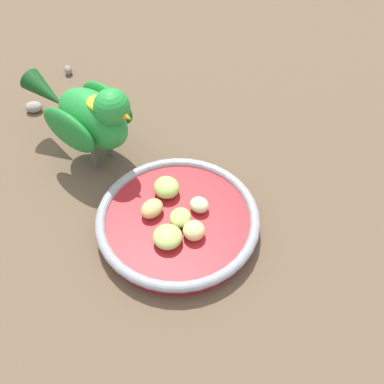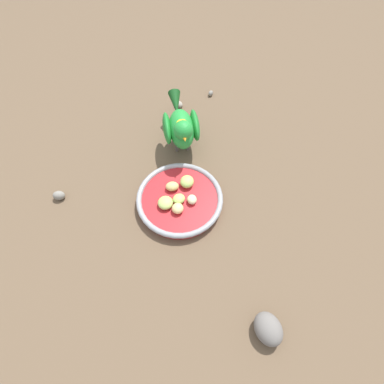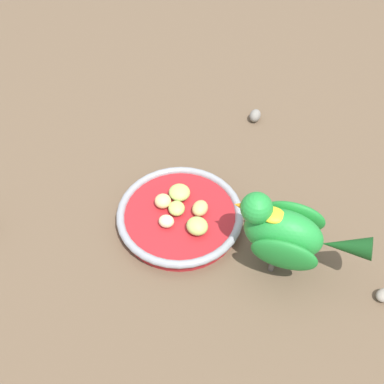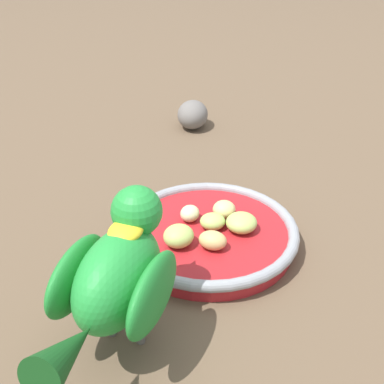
{
  "view_description": "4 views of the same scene",
  "coord_description": "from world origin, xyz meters",
  "px_view_note": "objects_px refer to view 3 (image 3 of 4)",
  "views": [
    {
      "loc": [
        -0.26,
        -0.26,
        0.49
      ],
      "look_at": [
        0.02,
        -0.01,
        0.05
      ],
      "focal_mm": 42.95,
      "sensor_mm": 36.0,
      "label": 1
    },
    {
      "loc": [
        -0.01,
        -0.41,
        0.69
      ],
      "look_at": [
        0.02,
        -0.01,
        0.05
      ],
      "focal_mm": 30.25,
      "sensor_mm": 36.0,
      "label": 2
    },
    {
      "loc": [
        0.44,
        0.19,
        0.65
      ],
      "look_at": [
        -0.04,
        -0.0,
        0.05
      ],
      "focal_mm": 45.27,
      "sensor_mm": 36.0,
      "label": 3
    },
    {
      "loc": [
        -0.19,
        0.46,
        0.37
      ],
      "look_at": [
        0.01,
        -0.02,
        0.06
      ],
      "focal_mm": 49.14,
      "sensor_mm": 36.0,
      "label": 4
    }
  ],
  "objects_px": {
    "apple_piece_3": "(166,221)",
    "apple_piece_5": "(163,201)",
    "apple_piece_0": "(200,208)",
    "pebble_1": "(255,116)",
    "parrot": "(286,232)",
    "apple_piece_1": "(177,208)",
    "feeding_bowl": "(180,216)",
    "apple_piece_4": "(179,192)",
    "apple_piece_2": "(197,226)"
  },
  "relations": [
    {
      "from": "apple_piece_1",
      "to": "apple_piece_5",
      "type": "bearing_deg",
      "value": -99.74
    },
    {
      "from": "feeding_bowl",
      "to": "parrot",
      "type": "height_order",
      "value": "parrot"
    },
    {
      "from": "apple_piece_5",
      "to": "apple_piece_0",
      "type": "bearing_deg",
      "value": 98.38
    },
    {
      "from": "apple_piece_1",
      "to": "pebble_1",
      "type": "distance_m",
      "value": 0.3
    },
    {
      "from": "parrot",
      "to": "pebble_1",
      "type": "height_order",
      "value": "parrot"
    },
    {
      "from": "apple_piece_2",
      "to": "apple_piece_3",
      "type": "distance_m",
      "value": 0.05
    },
    {
      "from": "apple_piece_4",
      "to": "apple_piece_2",
      "type": "bearing_deg",
      "value": 44.32
    },
    {
      "from": "apple_piece_0",
      "to": "apple_piece_1",
      "type": "distance_m",
      "value": 0.04
    },
    {
      "from": "apple_piece_2",
      "to": "parrot",
      "type": "xyz_separation_m",
      "value": [
        -0.0,
        0.14,
        0.05
      ]
    },
    {
      "from": "feeding_bowl",
      "to": "apple_piece_4",
      "type": "height_order",
      "value": "apple_piece_4"
    },
    {
      "from": "parrot",
      "to": "apple_piece_2",
      "type": "bearing_deg",
      "value": -2.19
    },
    {
      "from": "parrot",
      "to": "apple_piece_3",
      "type": "bearing_deg",
      "value": -0.15
    },
    {
      "from": "apple_piece_3",
      "to": "apple_piece_5",
      "type": "relative_size",
      "value": 0.92
    },
    {
      "from": "apple_piece_1",
      "to": "apple_piece_3",
      "type": "height_order",
      "value": "same"
    },
    {
      "from": "apple_piece_4",
      "to": "pebble_1",
      "type": "xyz_separation_m",
      "value": [
        -0.26,
        0.06,
        -0.02
      ]
    },
    {
      "from": "feeding_bowl",
      "to": "apple_piece_5",
      "type": "distance_m",
      "value": 0.04
    },
    {
      "from": "feeding_bowl",
      "to": "parrot",
      "type": "relative_size",
      "value": 1.03
    },
    {
      "from": "feeding_bowl",
      "to": "apple_piece_1",
      "type": "height_order",
      "value": "apple_piece_1"
    },
    {
      "from": "apple_piece_1",
      "to": "pebble_1",
      "type": "height_order",
      "value": "apple_piece_1"
    },
    {
      "from": "apple_piece_0",
      "to": "parrot",
      "type": "distance_m",
      "value": 0.16
    },
    {
      "from": "apple_piece_0",
      "to": "apple_piece_5",
      "type": "height_order",
      "value": "apple_piece_5"
    },
    {
      "from": "apple_piece_4",
      "to": "apple_piece_5",
      "type": "distance_m",
      "value": 0.03
    },
    {
      "from": "feeding_bowl",
      "to": "apple_piece_1",
      "type": "distance_m",
      "value": 0.02
    },
    {
      "from": "apple_piece_5",
      "to": "parrot",
      "type": "bearing_deg",
      "value": 83.28
    },
    {
      "from": "apple_piece_4",
      "to": "pebble_1",
      "type": "height_order",
      "value": "apple_piece_4"
    },
    {
      "from": "apple_piece_5",
      "to": "pebble_1",
      "type": "xyz_separation_m",
      "value": [
        -0.29,
        0.07,
        -0.02
      ]
    },
    {
      "from": "apple_piece_1",
      "to": "parrot",
      "type": "relative_size",
      "value": 0.15
    },
    {
      "from": "apple_piece_2",
      "to": "pebble_1",
      "type": "height_order",
      "value": "apple_piece_2"
    },
    {
      "from": "apple_piece_3",
      "to": "apple_piece_0",
      "type": "bearing_deg",
      "value": 137.58
    },
    {
      "from": "apple_piece_1",
      "to": "apple_piece_5",
      "type": "relative_size",
      "value": 1.08
    },
    {
      "from": "apple_piece_5",
      "to": "feeding_bowl",
      "type": "bearing_deg",
      "value": 78.83
    },
    {
      "from": "apple_piece_1",
      "to": "apple_piece_5",
      "type": "distance_m",
      "value": 0.03
    },
    {
      "from": "feeding_bowl",
      "to": "apple_piece_4",
      "type": "relative_size",
      "value": 5.77
    },
    {
      "from": "apple_piece_0",
      "to": "pebble_1",
      "type": "bearing_deg",
      "value": 177.84
    },
    {
      "from": "feeding_bowl",
      "to": "pebble_1",
      "type": "relative_size",
      "value": 7.15
    },
    {
      "from": "apple_piece_1",
      "to": "apple_piece_4",
      "type": "bearing_deg",
      "value": -165.12
    },
    {
      "from": "apple_piece_0",
      "to": "apple_piece_4",
      "type": "relative_size",
      "value": 0.88
    },
    {
      "from": "feeding_bowl",
      "to": "apple_piece_0",
      "type": "bearing_deg",
      "value": 118.03
    },
    {
      "from": "apple_piece_1",
      "to": "parrot",
      "type": "bearing_deg",
      "value": 83.73
    },
    {
      "from": "apple_piece_2",
      "to": "pebble_1",
      "type": "distance_m",
      "value": 0.32
    },
    {
      "from": "apple_piece_2",
      "to": "pebble_1",
      "type": "xyz_separation_m",
      "value": [
        -0.32,
        0.0,
        -0.02
      ]
    },
    {
      "from": "apple_piece_0",
      "to": "apple_piece_4",
      "type": "xyz_separation_m",
      "value": [
        -0.02,
        -0.04,
        0.0
      ]
    },
    {
      "from": "apple_piece_0",
      "to": "apple_piece_5",
      "type": "xyz_separation_m",
      "value": [
        0.01,
        -0.06,
        0.0
      ]
    },
    {
      "from": "apple_piece_4",
      "to": "parrot",
      "type": "height_order",
      "value": "parrot"
    },
    {
      "from": "feeding_bowl",
      "to": "pebble_1",
      "type": "distance_m",
      "value": 0.3
    },
    {
      "from": "pebble_1",
      "to": "apple_piece_1",
      "type": "bearing_deg",
      "value": -9.05
    },
    {
      "from": "apple_piece_4",
      "to": "parrot",
      "type": "xyz_separation_m",
      "value": [
        0.05,
        0.19,
        0.05
      ]
    },
    {
      "from": "apple_piece_0",
      "to": "apple_piece_2",
      "type": "height_order",
      "value": "apple_piece_2"
    },
    {
      "from": "apple_piece_0",
      "to": "pebble_1",
      "type": "relative_size",
      "value": 1.09
    },
    {
      "from": "feeding_bowl",
      "to": "apple_piece_5",
      "type": "height_order",
      "value": "apple_piece_5"
    }
  ]
}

